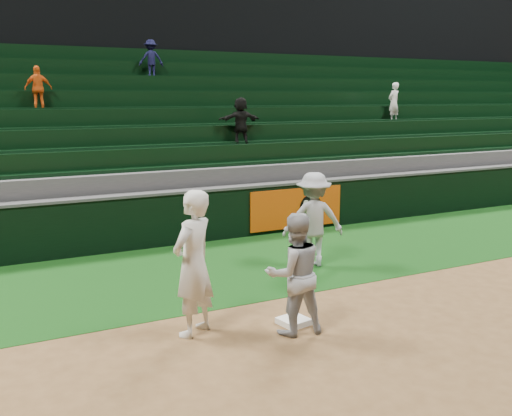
{
  "coord_description": "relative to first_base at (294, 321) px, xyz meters",
  "views": [
    {
      "loc": [
        -4.25,
        -7.1,
        3.37
      ],
      "look_at": [
        0.49,
        2.3,
        1.3
      ],
      "focal_mm": 40.0,
      "sensor_mm": 36.0,
      "label": 1
    }
  ],
  "objects": [
    {
      "name": "field_wall",
      "position": [
        0.13,
        5.34,
        0.59
      ],
      "size": [
        36.0,
        0.45,
        1.25
      ],
      "color": "black",
      "rests_on": "ground"
    },
    {
      "name": "ground",
      "position": [
        0.11,
        0.14,
        -0.05
      ],
      "size": [
        70.0,
        70.0,
        0.0
      ],
      "primitive_type": "plane",
      "color": "brown",
      "rests_on": "ground"
    },
    {
      "name": "upper_deck",
      "position": [
        0.11,
        17.59,
        5.95
      ],
      "size": [
        40.0,
        12.0,
        12.0
      ],
      "primitive_type": "cube",
      "color": "black",
      "rests_on": "ground"
    },
    {
      "name": "first_baseman",
      "position": [
        -1.45,
        0.35,
        1.01
      ],
      "size": [
        0.92,
        0.84,
        2.11
      ],
      "primitive_type": "imported",
      "rotation": [
        0.0,
        0.0,
        3.72
      ],
      "color": "white",
      "rests_on": "ground"
    },
    {
      "name": "baserunner",
      "position": [
        -0.16,
        -0.26,
        0.84
      ],
      "size": [
        0.94,
        0.78,
        1.77
      ],
      "primitive_type": "imported",
      "rotation": [
        0.0,
        0.0,
        3.01
      ],
      "color": "#9FA2A9",
      "rests_on": "ground"
    },
    {
      "name": "foul_grass",
      "position": [
        0.11,
        3.14,
        -0.04
      ],
      "size": [
        36.0,
        4.2,
        0.01
      ],
      "primitive_type": "cube",
      "color": "#0D360E",
      "rests_on": "ground"
    },
    {
      "name": "base_coach",
      "position": [
        1.87,
        2.43,
        0.91
      ],
      "size": [
        1.39,
        1.07,
        1.89
      ],
      "primitive_type": "imported",
      "rotation": [
        0.0,
        0.0,
        2.8
      ],
      "color": "#A0A4AE",
      "rests_on": "foul_grass"
    },
    {
      "name": "stadium_seating",
      "position": [
        0.1,
        9.11,
        1.66
      ],
      "size": [
        36.0,
        5.95,
        5.03
      ],
      "color": "#3D3D40",
      "rests_on": "ground"
    },
    {
      "name": "first_base",
      "position": [
        0.0,
        0.0,
        0.0
      ],
      "size": [
        0.47,
        0.47,
        0.09
      ],
      "primitive_type": "cube",
      "rotation": [
        0.0,
        0.0,
        0.2
      ],
      "color": "white",
      "rests_on": "ground"
    }
  ]
}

